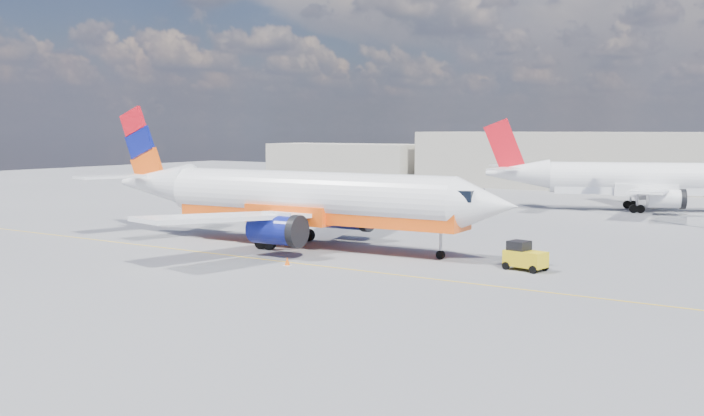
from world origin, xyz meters
The scene contains 8 objects.
ground centered at (0.00, 0.00, 0.00)m, with size 240.00×240.00×0.00m, color slate.
taxi_line centered at (0.00, 3.00, 0.01)m, with size 70.00×0.15×0.01m, color yellow.
terminal_main centered at (5.00, 75.00, 4.00)m, with size 70.00×14.00×8.00m, color #B4AD9B.
terminal_annex centered at (-45.00, 72.00, 3.00)m, with size 26.00×10.00×6.00m, color #B4AD9B.
main_jet centered at (-7.47, 8.83, 3.45)m, with size 34.18×27.01×10.36m.
second_jet centered at (7.68, 47.82, 3.19)m, with size 31.27×23.63×9.57m.
gse_tug centered at (9.79, 8.51, 0.82)m, with size 2.64×1.94×1.73m.
traffic_cone centered at (-3.00, 1.95, 0.26)m, with size 0.39×0.39×0.54m.
Camera 1 is at (26.41, -35.85, 8.39)m, focal length 40.00 mm.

